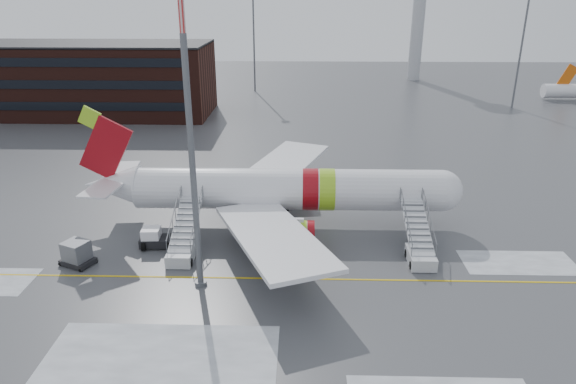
{
  "coord_description": "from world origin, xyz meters",
  "views": [
    {
      "loc": [
        2.3,
        -35.05,
        20.47
      ],
      "look_at": [
        1.17,
        6.99,
        4.0
      ],
      "focal_mm": 32.0,
      "sensor_mm": 36.0,
      "label": 1
    }
  ],
  "objects_px": {
    "light_mast_near": "(190,130)",
    "pushback_tug": "(156,238)",
    "airstair_aft": "(183,244)",
    "uld_container": "(77,254)",
    "airliner": "(278,190)",
    "airstair_fwd": "(419,247)"
  },
  "relations": [
    {
      "from": "airliner",
      "to": "airstair_fwd",
      "type": "relative_size",
      "value": 4.55
    },
    {
      "from": "airstair_fwd",
      "to": "pushback_tug",
      "type": "height_order",
      "value": "airstair_fwd"
    },
    {
      "from": "airliner",
      "to": "airstair_fwd",
      "type": "height_order",
      "value": "airliner"
    },
    {
      "from": "airstair_fwd",
      "to": "uld_container",
      "type": "distance_m",
      "value": 27.59
    },
    {
      "from": "airstair_aft",
      "to": "light_mast_near",
      "type": "relative_size",
      "value": 0.34
    },
    {
      "from": "airliner",
      "to": "airstair_fwd",
      "type": "distance_m",
      "value": 13.67
    },
    {
      "from": "pushback_tug",
      "to": "light_mast_near",
      "type": "bearing_deg",
      "value": -50.63
    },
    {
      "from": "light_mast_near",
      "to": "pushback_tug",
      "type": "bearing_deg",
      "value": 129.37
    },
    {
      "from": "airstair_aft",
      "to": "pushback_tug",
      "type": "height_order",
      "value": "airstair_aft"
    },
    {
      "from": "uld_container",
      "to": "airstair_fwd",
      "type": "bearing_deg",
      "value": 3.46
    },
    {
      "from": "airstair_aft",
      "to": "light_mast_near",
      "type": "bearing_deg",
      "value": -63.46
    },
    {
      "from": "airstair_fwd",
      "to": "light_mast_near",
      "type": "xyz_separation_m",
      "value": [
        -17.11,
        -4.46,
        10.83
      ]
    },
    {
      "from": "airstair_fwd",
      "to": "pushback_tug",
      "type": "xyz_separation_m",
      "value": [
        -22.09,
        1.61,
        -0.31
      ]
    },
    {
      "from": "airstair_aft",
      "to": "uld_container",
      "type": "relative_size",
      "value": 2.6
    },
    {
      "from": "light_mast_near",
      "to": "airstair_aft",
      "type": "bearing_deg",
      "value": 116.54
    },
    {
      "from": "airstair_aft",
      "to": "uld_container",
      "type": "height_order",
      "value": "airstair_aft"
    },
    {
      "from": "airstair_aft",
      "to": "light_mast_near",
      "type": "distance_m",
      "value": 11.92
    },
    {
      "from": "airstair_aft",
      "to": "light_mast_near",
      "type": "xyz_separation_m",
      "value": [
        2.23,
        -4.46,
        10.83
      ]
    },
    {
      "from": "uld_container",
      "to": "airstair_aft",
      "type": "bearing_deg",
      "value": 11.48
    },
    {
      "from": "airliner",
      "to": "light_mast_near",
      "type": "distance_m",
      "value": 14.88
    },
    {
      "from": "airliner",
      "to": "light_mast_near",
      "type": "xyz_separation_m",
      "value": [
        -5.34,
        -10.99,
        8.48
      ]
    },
    {
      "from": "airstair_aft",
      "to": "uld_container",
      "type": "distance_m",
      "value": 8.37
    }
  ]
}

